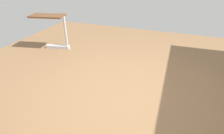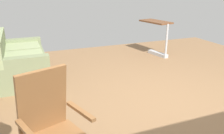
{
  "view_description": "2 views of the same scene",
  "coord_description": "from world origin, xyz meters",
  "views": [
    {
      "loc": [
        -0.5,
        2.2,
        1.81
      ],
      "look_at": [
        0.11,
        0.52,
        0.81
      ],
      "focal_mm": 28.43,
      "sensor_mm": 36.0,
      "label": 1
    },
    {
      "loc": [
        -2.59,
        1.85,
        1.69
      ],
      "look_at": [
        0.09,
        0.79,
        0.67
      ],
      "focal_mm": 37.73,
      "sensor_mm": 36.0,
      "label": 2
    }
  ],
  "objects": [
    {
      "name": "couch",
      "position": [
        1.94,
        1.91,
        0.31
      ],
      "size": [
        1.6,
        0.85,
        0.85
      ],
      "color": "#737D57",
      "rests_on": "ground"
    },
    {
      "name": "rocking_chair",
      "position": [
        -0.85,
        1.7,
        0.5
      ],
      "size": [
        0.87,
        0.7,
        1.05
      ],
      "color": "brown",
      "rests_on": "ground"
    },
    {
      "name": "overbed_table",
      "position": [
        2.31,
        -1.28,
        0.53
      ],
      "size": [
        0.88,
        0.56,
        0.84
      ],
      "color": "#B2B5BA",
      "rests_on": "ground"
    },
    {
      "name": "ground_plane",
      "position": [
        0.0,
        0.0,
        0.0
      ],
      "size": [
        7.24,
        7.24,
        0.0
      ],
      "primitive_type": "plane",
      "color": "olive"
    }
  ]
}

